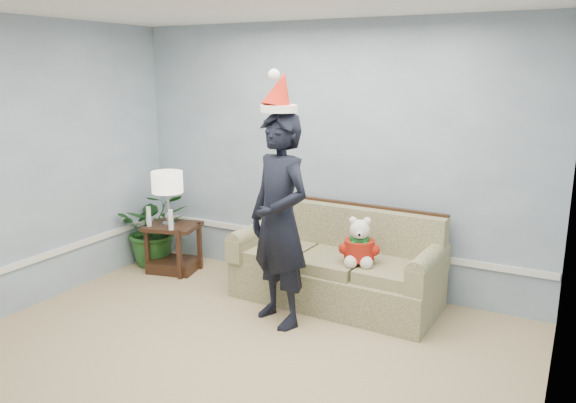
# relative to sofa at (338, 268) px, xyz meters

# --- Properties ---
(room_shell) EXTENTS (4.54, 5.04, 2.74)m
(room_shell) POSITION_rel_sofa_xyz_m (-0.30, -2.09, 1.02)
(room_shell) COLOR tan
(room_shell) RESTS_ON ground
(wainscot_trim) EXTENTS (4.49, 4.99, 0.06)m
(wainscot_trim) POSITION_rel_sofa_xyz_m (-1.47, -0.91, 0.12)
(wainscot_trim) COLOR white
(wainscot_trim) RESTS_ON room_shell
(sofa) EXTENTS (2.00, 0.92, 0.92)m
(sofa) POSITION_rel_sofa_xyz_m (0.00, 0.00, 0.00)
(sofa) COLOR #4D5729
(sofa) RESTS_ON room_shell
(side_table) EXTENTS (0.65, 0.58, 0.54)m
(side_table) POSITION_rel_sofa_xyz_m (-1.96, -0.10, -0.12)
(side_table) COLOR #341D12
(side_table) RESTS_ON room_shell
(table_lamp) EXTENTS (0.34, 0.34, 0.61)m
(table_lamp) POSITION_rel_sofa_xyz_m (-1.96, -0.15, 0.68)
(table_lamp) COLOR silver
(table_lamp) RESTS_ON side_table
(candle_pair) EXTENTS (0.36, 0.06, 0.22)m
(candle_pair) POSITION_rel_sofa_xyz_m (-1.98, -0.28, 0.32)
(candle_pair) COLOR silver
(candle_pair) RESTS_ON side_table
(houseplant) EXTENTS (1.04, 1.03, 0.87)m
(houseplant) POSITION_rel_sofa_xyz_m (-2.30, -0.02, 0.11)
(houseplant) COLOR #20521F
(houseplant) RESTS_ON room_shell
(man) EXTENTS (0.81, 0.69, 1.89)m
(man) POSITION_rel_sofa_xyz_m (-0.27, -0.69, 0.62)
(man) COLOR black
(man) RESTS_ON room_shell
(santa_hat) EXTENTS (0.41, 0.44, 0.36)m
(santa_hat) POSITION_rel_sofa_xyz_m (-0.27, -0.67, 1.70)
(santa_hat) COLOR white
(santa_hat) RESTS_ON man
(teddy_bear) EXTENTS (0.35, 0.35, 0.45)m
(teddy_bear) POSITION_rel_sofa_xyz_m (0.29, -0.19, 0.32)
(teddy_bear) COLOR white
(teddy_bear) RESTS_ON sofa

